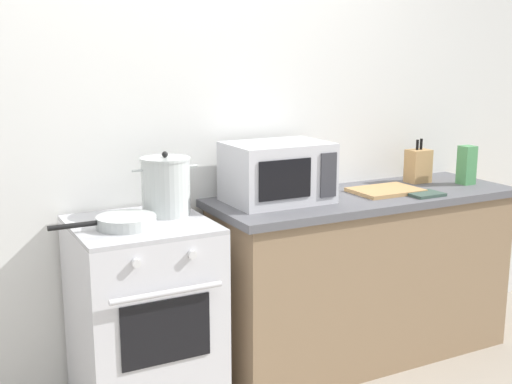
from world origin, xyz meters
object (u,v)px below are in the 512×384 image
microwave (277,172)px  frying_pan (125,222)px  stove (144,319)px  stock_pot (166,186)px  oven_mitt (425,194)px  cutting_board (386,191)px  knife_block (418,166)px  pasta_box (467,165)px

microwave → frying_pan: bearing=-171.0°
stove → stock_pot: size_ratio=2.93×
oven_mitt → stove: bearing=174.0°
stock_pot → frying_pan: bearing=-150.4°
stock_pot → cutting_board: 1.22m
knife_block → microwave: bearing=-176.3°
stock_pot → cutting_board: bearing=-3.9°
cutting_board → stove: bearing=-180.0°
stove → microwave: (0.74, 0.08, 0.61)m
cutting_board → pasta_box: (0.55, -0.03, 0.10)m
cutting_board → knife_block: knife_block is taller
stove → cutting_board: bearing=0.0°
stock_pot → pasta_box: (1.76, -0.11, -0.02)m
knife_block → pasta_box: bearing=-39.4°
microwave → oven_mitt: 0.81m
stock_pot → knife_block: 1.56m
stove → oven_mitt: (1.50, -0.16, 0.47)m
stove → knife_block: knife_block is taller
oven_mitt → cutting_board: bearing=129.5°
frying_pan → stock_pot: bearing=29.6°
microwave → cutting_board: 0.65m
frying_pan → oven_mitt: bearing=-3.9°
stock_pot → pasta_box: stock_pot is taller
stove → knife_block: 1.81m
stove → cutting_board: size_ratio=2.56×
microwave → pasta_box: size_ratio=2.27×
frying_pan → microwave: bearing=9.0°
stove → frying_pan: 0.49m
frying_pan → cutting_board: size_ratio=1.27×
stock_pot → oven_mitt: 1.37m
stove → frying_pan: size_ratio=2.01×
stove → microwave: bearing=6.1°
microwave → knife_block: microwave is taller
stove → cutting_board: cutting_board is taller
pasta_box → stove: bearing=179.1°
frying_pan → oven_mitt: frying_pan is taller
cutting_board → stock_pot: bearing=176.1°
frying_pan → oven_mitt: 1.59m
microwave → stock_pot: bearing=179.6°
microwave → oven_mitt: bearing=-17.4°
microwave → cutting_board: microwave is taller
frying_pan → microwave: microwave is taller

